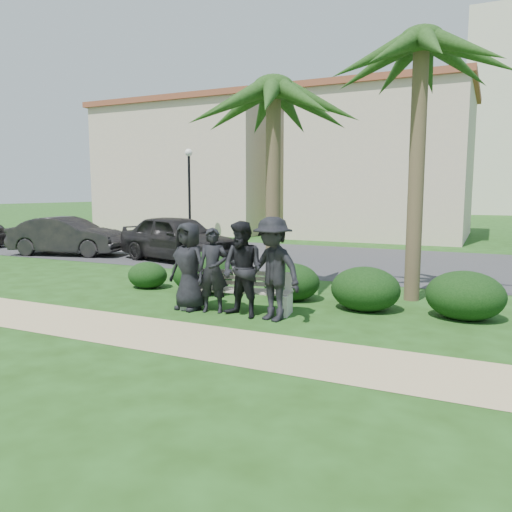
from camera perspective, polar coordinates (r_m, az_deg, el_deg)
The scene contains 20 objects.
ground at distance 9.43m, azimuth -1.01°, elevation -6.66°, with size 160.00×160.00×0.00m, color #1E3E11.
footpath at distance 7.91m, azimuth -6.88°, elevation -9.47°, with size 30.00×1.60×0.01m, color tan.
asphalt_street at distance 16.85m, azimuth 11.15°, elevation -0.57°, with size 160.00×8.00×0.01m, color #2D2D30.
stucco_bldg_left at distance 30.76m, azimuth -6.27°, elevation 9.89°, with size 10.40×8.40×7.30m.
stucco_bldg_right at distance 26.72m, azimuth 14.61°, elevation 10.09°, with size 8.40×8.40×7.30m.
street_lamp at distance 24.06m, azimuth -7.65°, elevation 8.86°, with size 0.36×0.36×4.29m.
park_bench at distance 9.62m, azimuth -2.22°, elevation -4.32°, with size 2.20×0.80×0.75m.
man_a at distance 9.73m, azimuth -7.69°, elevation -1.17°, with size 0.83×0.54×1.70m, color black.
man_b at distance 9.46m, azimuth -4.94°, elevation -1.65°, with size 0.59×0.39×1.61m, color black.
man_c at distance 9.06m, azimuth -1.55°, elevation -1.56°, with size 0.86×0.67×1.76m, color black.
man_d at distance 8.82m, azimuth 1.92°, elevation -1.50°, with size 1.19×0.69×1.85m, color black.
hedge_a at distance 12.20m, azimuth -12.30°, elevation -2.07°, with size 0.98×0.81×0.64m, color black.
hedge_b at distance 11.40m, azimuth -6.14°, elevation -1.80°, with size 1.47×1.21×0.96m, color black.
hedge_c at distance 10.64m, azimuth 4.02°, elevation -2.84°, with size 1.24×1.02×0.81m, color black.
hedge_e at distance 9.90m, azimuth 12.39°, elevation -3.56°, with size 1.34×1.11×0.87m, color black.
hedge_f at distance 9.77m, azimuth 22.80°, elevation -4.04°, with size 1.38×1.14×0.90m, color black.
palm_left at distance 11.10m, azimuth 2.01°, elevation 18.36°, with size 3.00×3.00×5.36m.
palm_right at distance 11.29m, azimuth 18.41°, elevation 22.00°, with size 3.00×3.00×6.19m.
car_a at distance 16.66m, azimuth -8.92°, elevation 2.04°, with size 1.81×4.49×1.53m, color black.
car_b at distance 19.32m, azimuth -20.71°, elevation 2.14°, with size 1.45×4.16×1.37m, color black.
Camera 1 is at (4.06, -8.20, 2.28)m, focal length 35.00 mm.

